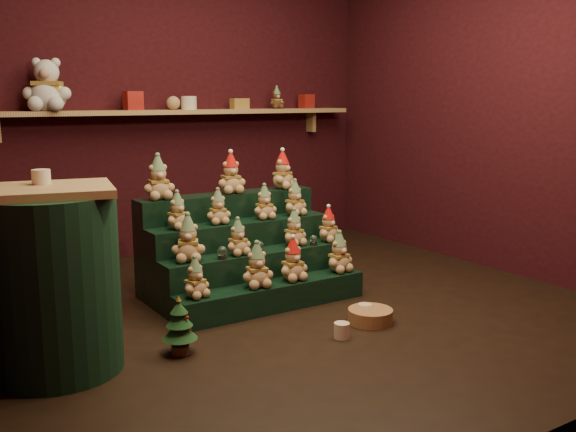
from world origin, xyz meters
TOP-DOWN VIEW (x-y plane):
  - ground at (0.00, 0.00)m, footprint 4.00×4.00m
  - back_wall at (0.00, 2.05)m, footprint 4.00×0.10m
  - right_wall at (2.05, 0.00)m, footprint 0.10×4.00m
  - back_shelf at (0.00, 1.87)m, footprint 3.60×0.26m
  - riser_tier_front at (-0.13, 0.05)m, footprint 1.40×0.22m
  - riser_tier_midfront at (-0.13, 0.27)m, footprint 1.40×0.22m
  - riser_tier_midback at (-0.13, 0.49)m, footprint 1.40×0.22m
  - riser_tier_back at (-0.13, 0.71)m, footprint 1.40×0.22m
  - teddy_0 at (-0.70, 0.05)m, footprint 0.23×0.21m
  - teddy_1 at (-0.26, 0.04)m, footprint 0.24×0.22m
  - teddy_2 at (0.03, 0.05)m, footprint 0.21×0.19m
  - teddy_3 at (0.43, 0.05)m, footprint 0.23×0.21m
  - teddy_4 at (-0.64, 0.28)m, footprint 0.29×0.27m
  - teddy_5 at (-0.29, 0.26)m, footprint 0.19×0.17m
  - teddy_6 at (0.20, 0.28)m, footprint 0.21×0.19m
  - teddy_7 at (0.49, 0.26)m, footprint 0.22×0.20m
  - teddy_8 at (-0.62, 0.49)m, footprint 0.22×0.21m
  - teddy_9 at (-0.31, 0.50)m, footprint 0.20×0.18m
  - teddy_10 at (0.07, 0.48)m, footprint 0.19×0.17m
  - teddy_11 at (0.33, 0.48)m, footprint 0.21×0.20m
  - teddy_12 at (-0.67, 0.71)m, footprint 0.24×0.22m
  - teddy_13 at (-0.10, 0.69)m, footprint 0.23×0.22m
  - teddy_14 at (0.36, 0.69)m, footprint 0.27×0.26m
  - snow_globe_a at (-0.43, 0.21)m, footprint 0.06×0.06m
  - snow_globe_b at (-0.14, 0.21)m, footprint 0.06×0.06m
  - snow_globe_c at (0.32, 0.21)m, footprint 0.06×0.06m
  - side_table at (-1.61, -0.17)m, footprint 0.74×0.68m
  - table_ornament at (-1.61, -0.07)m, footprint 0.09×0.09m
  - mini_christmas_tree at (-0.98, -0.33)m, footprint 0.20×0.20m
  - mug_left at (-0.07, -0.64)m, footprint 0.09×0.09m
  - mug_right at (0.28, -0.43)m, footprint 0.09×0.09m
  - wicker_basket at (0.25, -0.52)m, footprint 0.35×0.35m
  - white_bear at (-1.12, 1.84)m, footprint 0.48×0.46m
  - brown_bear at (1.02, 1.84)m, footprint 0.16×0.15m
  - gift_tin_red_a at (-0.42, 1.85)m, footprint 0.14×0.14m
  - gift_tin_cream at (0.10, 1.85)m, footprint 0.14×0.14m
  - gift_tin_red_b at (1.38, 1.85)m, footprint 0.12×0.12m
  - shelf_plush_ball at (-0.05, 1.85)m, footprint 0.12×0.12m
  - scarf_gift_box at (0.61, 1.85)m, footprint 0.16×0.10m

SIDE VIEW (x-z plane):
  - ground at x=0.00m, z-range 0.00..0.00m
  - wicker_basket at x=0.25m, z-range 0.00..0.09m
  - mug_right at x=0.28m, z-range 0.00..0.09m
  - mug_left at x=-0.07m, z-range 0.00..0.09m
  - riser_tier_front at x=-0.13m, z-range 0.00..0.18m
  - mini_christmas_tree at x=-0.98m, z-range 0.00..0.34m
  - riser_tier_midfront at x=-0.13m, z-range 0.00..0.36m
  - riser_tier_midback at x=-0.13m, z-range 0.00..0.54m
  - teddy_0 at x=-0.70m, z-range 0.18..0.44m
  - teddy_3 at x=0.43m, z-range 0.18..0.47m
  - teddy_2 at x=0.03m, z-range 0.18..0.47m
  - teddy_1 at x=-0.26m, z-range 0.18..0.48m
  - riser_tier_back at x=-0.13m, z-range 0.00..0.72m
  - snow_globe_c at x=0.32m, z-range 0.36..0.44m
  - snow_globe_b at x=-0.14m, z-range 0.36..0.45m
  - snow_globe_a at x=-0.43m, z-range 0.36..0.45m
  - teddy_5 at x=-0.29m, z-range 0.36..0.61m
  - side_table at x=-1.61m, z-range -0.01..0.98m
  - teddy_7 at x=0.49m, z-range 0.36..0.62m
  - teddy_6 at x=0.20m, z-range 0.36..0.62m
  - teddy_4 at x=-0.64m, z-range 0.36..0.67m
  - teddy_9 at x=-0.31m, z-range 0.54..0.79m
  - teddy_10 at x=0.07m, z-range 0.54..0.79m
  - teddy_8 at x=-0.62m, z-range 0.54..0.80m
  - teddy_11 at x=0.33m, z-range 0.54..0.81m
  - teddy_14 at x=0.36m, z-range 0.72..1.01m
  - teddy_13 at x=-0.10m, z-range 0.72..1.02m
  - teddy_12 at x=-0.67m, z-range 0.72..1.03m
  - table_ornament at x=-1.61m, z-range 0.98..1.06m
  - back_shelf at x=0.00m, z-range 1.17..1.41m
  - scarf_gift_box at x=0.61m, z-range 1.32..1.42m
  - gift_tin_cream at x=0.10m, z-range 1.32..1.44m
  - shelf_plush_ball at x=-0.05m, z-range 1.32..1.44m
  - gift_tin_red_b at x=1.38m, z-range 1.32..1.46m
  - back_wall at x=0.00m, z-range 0.00..2.80m
  - right_wall at x=2.05m, z-range 0.00..2.80m
  - gift_tin_red_a at x=-0.42m, z-range 1.32..1.48m
  - brown_bear at x=1.02m, z-range 1.32..1.53m
  - white_bear at x=-1.12m, z-range 1.32..1.84m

